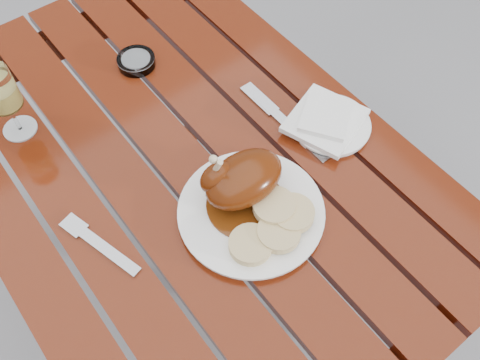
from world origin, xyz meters
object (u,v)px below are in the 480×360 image
table (193,240)px  side_plate (331,125)px  dinner_plate (251,213)px  wine_glass (6,103)px  ashtray (136,61)px

table → side_plate: side_plate is taller
table → dinner_plate: bearing=-81.3°
table → wine_glass: (-0.23, 0.27, 0.46)m
wine_glass → side_plate: size_ratio=1.00×
table → side_plate: bearing=-23.8°
dinner_plate → ashtray: bearing=85.3°
table → side_plate: 0.50m
wine_glass → ashtray: 0.30m
table → wine_glass: wine_glass is taller
dinner_plate → wine_glass: 0.53m
table → ashtray: ashtray is taller
table → wine_glass: bearing=130.4°
wine_glass → side_plate: wine_glass is taller
dinner_plate → wine_glass: (-0.26, 0.46, 0.07)m
wine_glass → ashtray: (0.30, 0.01, -0.07)m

